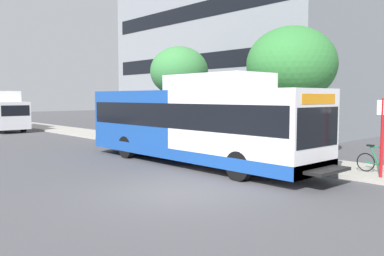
{
  "coord_description": "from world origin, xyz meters",
  "views": [
    {
      "loc": [
        -7.36,
        -8.82,
        2.78
      ],
      "look_at": [
        2.9,
        2.55,
        1.6
      ],
      "focal_mm": 37.77,
      "sensor_mm": 36.0,
      "label": 1
    }
  ],
  "objects_px": {
    "bicycle_parked": "(382,161)",
    "street_tree_near_stop": "(291,65)",
    "bus_stop_sign_pole": "(382,132)",
    "box_truck_background": "(0,110)",
    "transit_bus": "(193,123)",
    "street_tree_mid_block": "(179,72)"
  },
  "relations": [
    {
      "from": "bicycle_parked",
      "to": "street_tree_near_stop",
      "type": "distance_m",
      "value": 5.92
    },
    {
      "from": "bus_stop_sign_pole",
      "to": "box_truck_background",
      "type": "xyz_separation_m",
      "value": [
        -2.93,
        29.5,
        0.09
      ]
    },
    {
      "from": "transit_bus",
      "to": "box_truck_background",
      "type": "relative_size",
      "value": 1.75
    },
    {
      "from": "transit_bus",
      "to": "bicycle_parked",
      "type": "xyz_separation_m",
      "value": [
        2.91,
        -6.45,
        -1.14
      ]
    },
    {
      "from": "bicycle_parked",
      "to": "street_tree_near_stop",
      "type": "xyz_separation_m",
      "value": [
        1.17,
        4.53,
        3.63
      ]
    },
    {
      "from": "transit_bus",
      "to": "box_truck_background",
      "type": "xyz_separation_m",
      "value": [
        -0.7,
        22.78,
        0.04
      ]
    },
    {
      "from": "street_tree_near_stop",
      "to": "street_tree_mid_block",
      "type": "height_order",
      "value": "street_tree_near_stop"
    },
    {
      "from": "street_tree_mid_block",
      "to": "street_tree_near_stop",
      "type": "bearing_deg",
      "value": -90.37
    },
    {
      "from": "bus_stop_sign_pole",
      "to": "street_tree_mid_block",
      "type": "distance_m",
      "value": 12.91
    },
    {
      "from": "bus_stop_sign_pole",
      "to": "street_tree_near_stop",
      "type": "xyz_separation_m",
      "value": [
        1.86,
        4.8,
        2.54
      ]
    },
    {
      "from": "transit_bus",
      "to": "bicycle_parked",
      "type": "distance_m",
      "value": 7.17
    },
    {
      "from": "transit_bus",
      "to": "street_tree_near_stop",
      "type": "xyz_separation_m",
      "value": [
        4.09,
        -1.92,
        2.49
      ]
    },
    {
      "from": "bicycle_parked",
      "to": "transit_bus",
      "type": "bearing_deg",
      "value": 114.3
    },
    {
      "from": "bus_stop_sign_pole",
      "to": "street_tree_near_stop",
      "type": "height_order",
      "value": "street_tree_near_stop"
    },
    {
      "from": "bicycle_parked",
      "to": "street_tree_mid_block",
      "type": "height_order",
      "value": "street_tree_mid_block"
    },
    {
      "from": "transit_bus",
      "to": "street_tree_near_stop",
      "type": "distance_m",
      "value": 5.15
    },
    {
      "from": "bus_stop_sign_pole",
      "to": "street_tree_mid_block",
      "type": "bearing_deg",
      "value": 81.32
    },
    {
      "from": "street_tree_near_stop",
      "to": "box_truck_background",
      "type": "distance_m",
      "value": 25.28
    },
    {
      "from": "street_tree_near_stop",
      "to": "street_tree_mid_block",
      "type": "distance_m",
      "value": 7.7
    },
    {
      "from": "bus_stop_sign_pole",
      "to": "bicycle_parked",
      "type": "distance_m",
      "value": 1.31
    },
    {
      "from": "transit_bus",
      "to": "box_truck_background",
      "type": "bearing_deg",
      "value": 91.75
    },
    {
      "from": "box_truck_background",
      "to": "bus_stop_sign_pole",
      "type": "bearing_deg",
      "value": -84.33
    }
  ]
}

